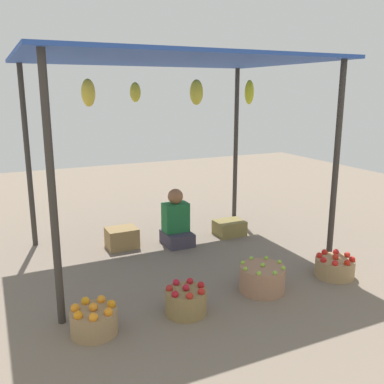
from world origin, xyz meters
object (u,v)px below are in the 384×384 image
basket_red_tomatoes (335,267)px  basket_red_apples (186,301)px  wooden_crate_stacked_rear (122,238)px  basket_limes (262,278)px  vendor_person (176,223)px  basket_oranges (94,320)px  wooden_crate_near_vendor (229,228)px

basket_red_tomatoes → basket_red_apples: bearing=-179.2°
wooden_crate_stacked_rear → basket_red_apples: bearing=-88.6°
basket_red_apples → basket_limes: size_ratio=0.83×
basket_limes → vendor_person: bearing=98.5°
basket_oranges → wooden_crate_stacked_rear: size_ratio=1.01×
basket_red_tomatoes → wooden_crate_stacked_rear: (-1.93, 1.95, 0.02)m
basket_oranges → basket_red_tomatoes: 2.76m
basket_red_apples → wooden_crate_stacked_rear: size_ratio=0.98×
vendor_person → basket_red_apples: vendor_person is taller
basket_oranges → basket_red_apples: 0.87m
vendor_person → wooden_crate_stacked_rear: bearing=165.3°
basket_limes → wooden_crate_near_vendor: basket_limes is taller
vendor_person → basket_oranges: vendor_person is taller
basket_red_apples → wooden_crate_stacked_rear: bearing=91.4°
wooden_crate_near_vendor → wooden_crate_stacked_rear: bearing=173.9°
basket_red_apples → wooden_crate_stacked_rear: basket_red_apples is taller
basket_oranges → basket_limes: basket_limes is taller
basket_red_apples → basket_oranges: bearing=177.8°
vendor_person → wooden_crate_stacked_rear: size_ratio=1.92×
basket_oranges → basket_red_apples: (0.87, -0.03, 0.01)m
basket_limes → basket_red_apples: bearing=-174.8°
basket_red_apples → basket_red_tomatoes: basket_red_apples is taller
basket_red_apples → basket_red_tomatoes: size_ratio=0.90×
vendor_person → wooden_crate_near_vendor: bearing=1.2°
basket_red_apples → wooden_crate_near_vendor: basket_red_apples is taller
vendor_person → basket_limes: (0.25, -1.70, -0.16)m
basket_oranges → basket_red_tomatoes: (2.76, -0.01, -0.01)m
vendor_person → basket_red_apples: 1.91m
basket_red_apples → vendor_person: bearing=69.3°
wooden_crate_near_vendor → vendor_person: bearing=-178.8°
vendor_person → basket_red_tomatoes: size_ratio=1.77×
vendor_person → wooden_crate_near_vendor: 0.88m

